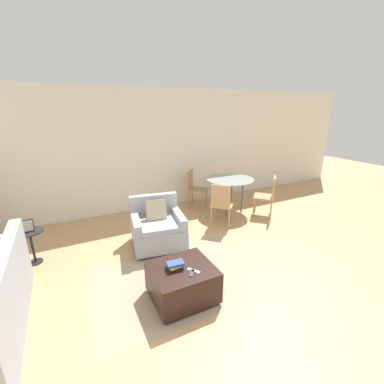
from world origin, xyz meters
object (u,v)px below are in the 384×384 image
object	(u,v)px
picture_frame	(28,226)
dining_chair_far_left	(194,186)
armchair	(158,227)
dining_table	(230,183)
dining_chair_near_left	(222,202)
book_stack	(175,265)
dining_chair_near_right	(268,193)
ottoman	(182,281)
tv_remote_primary	(192,273)
tv_remote_secondary	(193,271)
side_table	(31,241)

from	to	relation	value
picture_frame	dining_chair_far_left	distance (m)	3.47
picture_frame	dining_chair_far_left	xyz separation A→B (m)	(3.31, 1.02, -0.11)
armchair	dining_table	distance (m)	2.18
armchair	dining_chair_near_left	world-z (taller)	dining_chair_near_left
book_stack	dining_chair_near_left	xyz separation A→B (m)	(1.67, 1.53, 0.03)
picture_frame	dining_chair_near_right	xyz separation A→B (m)	(4.53, -0.19, -0.11)
armchair	ottoman	world-z (taller)	armchair
dining_chair_near_left	tv_remote_primary	bearing A→B (deg)	-131.69
tv_remote_primary	dining_chair_far_left	bearing A→B (deg)	62.47
tv_remote_secondary	picture_frame	xyz separation A→B (m)	(-1.82, 1.88, 0.18)
ottoman	dining_table	size ratio (longest dim) A/B	0.70
tv_remote_secondary	tv_remote_primary	bearing A→B (deg)	-137.85
ottoman	book_stack	size ratio (longest dim) A/B	3.47
dining_chair_far_left	dining_chair_near_right	bearing A→B (deg)	-45.00
tv_remote_primary	book_stack	bearing A→B (deg)	126.57
ottoman	tv_remote_secondary	distance (m)	0.26
book_stack	tv_remote_secondary	bearing A→B (deg)	-40.10
ottoman	dining_chair_near_left	xyz separation A→B (m)	(1.58, 1.56, 0.27)
tv_remote_primary	armchair	bearing A→B (deg)	85.47
tv_remote_primary	dining_chair_far_left	world-z (taller)	dining_chair_far_left
book_stack	dining_table	distance (m)	3.13
ottoman	dining_chair_near_right	size ratio (longest dim) A/B	0.85
book_stack	tv_remote_primary	bearing A→B (deg)	-53.43
ottoman	dining_chair_near_right	world-z (taller)	dining_chair_near_right
side_table	book_stack	bearing A→B (deg)	-46.37
tv_remote_secondary	book_stack	bearing A→B (deg)	139.90
tv_remote_secondary	dining_chair_near_left	distance (m)	2.25
book_stack	picture_frame	xyz separation A→B (m)	(-1.65, 1.73, 0.14)
tv_remote_primary	dining_chair_near_right	bearing A→B (deg)	32.01
armchair	dining_chair_near_left	size ratio (longest dim) A/B	1.09
tv_remote_secondary	dining_chair_near_right	xyz separation A→B (m)	(2.71, 1.68, 0.07)
ottoman	picture_frame	bearing A→B (deg)	134.65
ottoman	dining_table	bearing A→B (deg)	44.65
picture_frame	dining_chair_far_left	size ratio (longest dim) A/B	0.21
ottoman	picture_frame	size ratio (longest dim) A/B	4.10
armchair	dining_chair_near_left	bearing A→B (deg)	5.65
dining_chair_far_left	picture_frame	bearing A→B (deg)	-162.84
dining_chair_far_left	ottoman	bearing A→B (deg)	-119.72
book_stack	picture_frame	size ratio (longest dim) A/B	1.18
picture_frame	dining_table	bearing A→B (deg)	6.03
dining_chair_near_right	book_stack	bearing A→B (deg)	-152.03
book_stack	tv_remote_primary	xyz separation A→B (m)	(0.14, -0.19, -0.04)
ottoman	book_stack	distance (m)	0.26
book_stack	dining_table	bearing A→B (deg)	43.25
armchair	dining_chair_far_left	bearing A→B (deg)	44.01
picture_frame	dining_table	world-z (taller)	dining_table
tv_remote_secondary	dining_chair_far_left	distance (m)	3.26
book_stack	tv_remote_primary	world-z (taller)	book_stack
dining_chair_near_left	book_stack	bearing A→B (deg)	-137.41
ottoman	tv_remote_primary	xyz separation A→B (m)	(0.05, -0.16, 0.21)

